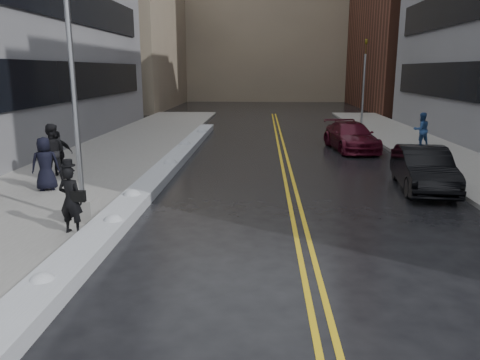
# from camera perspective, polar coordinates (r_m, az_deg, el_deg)

# --- Properties ---
(ground) EXTENTS (160.00, 160.00, 0.00)m
(ground) POSITION_cam_1_polar(r_m,az_deg,el_deg) (10.69, -5.45, -9.28)
(ground) COLOR black
(ground) RESTS_ON ground
(sidewalk_west) EXTENTS (5.50, 50.00, 0.15)m
(sidewalk_west) POSITION_cam_1_polar(r_m,az_deg,el_deg) (21.42, -16.98, 1.90)
(sidewalk_west) COLOR gray
(sidewalk_west) RESTS_ON ground
(sidewalk_east) EXTENTS (4.00, 50.00, 0.15)m
(sidewalk_east) POSITION_cam_1_polar(r_m,az_deg,el_deg) (21.89, 25.66, 1.40)
(sidewalk_east) COLOR gray
(sidewalk_east) RESTS_ON ground
(lane_line_left) EXTENTS (0.12, 50.00, 0.01)m
(lane_line_left) POSITION_cam_1_polar(r_m,az_deg,el_deg) (20.20, 5.22, 1.56)
(lane_line_left) COLOR gold
(lane_line_left) RESTS_ON ground
(lane_line_right) EXTENTS (0.12, 50.00, 0.01)m
(lane_line_right) POSITION_cam_1_polar(r_m,az_deg,el_deg) (20.22, 6.07, 1.55)
(lane_line_right) COLOR gold
(lane_line_right) RESTS_ON ground
(snow_ridge) EXTENTS (0.90, 30.00, 0.34)m
(snow_ridge) POSITION_cam_1_polar(r_m,az_deg,el_deg) (18.61, -9.45, 0.95)
(snow_ridge) COLOR #BABDC3
(snow_ridge) RESTS_ON ground
(building_west_far) EXTENTS (14.00, 22.00, 18.00)m
(building_west_far) POSITION_cam_1_polar(r_m,az_deg,el_deg) (56.59, -15.41, 17.82)
(building_west_far) COLOR gray
(building_west_far) RESTS_ON ground
(building_far) EXTENTS (36.00, 16.00, 22.00)m
(building_far) POSITION_cam_1_polar(r_m,az_deg,el_deg) (70.11, 3.41, 18.93)
(building_far) COLOR gray
(building_far) RESTS_ON ground
(lamppost) EXTENTS (0.65, 0.65, 7.62)m
(lamppost) POSITION_cam_1_polar(r_m,az_deg,el_deg) (12.79, -19.26, 5.55)
(lamppost) COLOR gray
(lamppost) RESTS_ON sidewalk_west
(fire_hydrant) EXTENTS (0.26, 0.26, 0.73)m
(fire_hydrant) POSITION_cam_1_polar(r_m,az_deg,el_deg) (21.44, 23.32, 2.69)
(fire_hydrant) COLOR maroon
(fire_hydrant) RESTS_ON sidewalk_east
(traffic_signal) EXTENTS (0.16, 0.20, 6.00)m
(traffic_signal) POSITION_cam_1_polar(r_m,az_deg,el_deg) (34.49, 14.87, 11.72)
(traffic_signal) COLOR gray
(traffic_signal) RESTS_ON sidewalk_east
(pedestrian_fedora) EXTENTS (0.68, 0.51, 1.69)m
(pedestrian_fedora) POSITION_cam_1_polar(r_m,az_deg,el_deg) (12.17, -19.93, -2.28)
(pedestrian_fedora) COLOR black
(pedestrian_fedora) RESTS_ON sidewalk_west
(pedestrian_b) EXTENTS (1.12, 0.95, 2.05)m
(pedestrian_b) POSITION_cam_1_polar(r_m,az_deg,el_deg) (18.46, -21.96, 3.23)
(pedestrian_b) COLOR black
(pedestrian_b) RESTS_ON sidewalk_west
(pedestrian_c) EXTENTS (1.04, 0.88, 1.80)m
(pedestrian_c) POSITION_cam_1_polar(r_m,az_deg,el_deg) (16.82, -22.65, 1.84)
(pedestrian_c) COLOR black
(pedestrian_c) RESTS_ON sidewalk_west
(pedestrian_d) EXTENTS (1.08, 0.72, 1.70)m
(pedestrian_d) POSITION_cam_1_polar(r_m,az_deg,el_deg) (19.05, -21.22, 3.04)
(pedestrian_d) COLOR black
(pedestrian_d) RESTS_ON sidewalk_west
(pedestrian_east) EXTENTS (1.00, 0.86, 1.79)m
(pedestrian_east) POSITION_cam_1_polar(r_m,az_deg,el_deg) (26.29, 21.23, 5.74)
(pedestrian_east) COLOR navy
(pedestrian_east) RESTS_ON sidewalk_east
(car_black) EXTENTS (2.04, 4.65, 1.49)m
(car_black) POSITION_cam_1_polar(r_m,az_deg,el_deg) (17.42, 21.46, 1.28)
(car_black) COLOR black
(car_black) RESTS_ON ground
(car_maroon) EXTENTS (2.59, 5.14, 1.43)m
(car_maroon) POSITION_cam_1_polar(r_m,az_deg,el_deg) (25.06, 13.38, 5.19)
(car_maroon) COLOR #450B1A
(car_maroon) RESTS_ON ground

